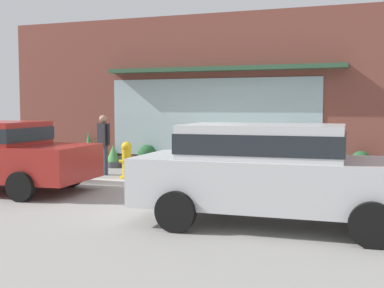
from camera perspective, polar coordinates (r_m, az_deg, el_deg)
name	(u,v)px	position (r m, az deg, el deg)	size (l,w,h in m)	color
ground_plane	(186,188)	(11.56, -0.66, -5.04)	(60.00, 60.00, 0.00)	gray
curb_strip	(183,187)	(11.36, -1.01, -4.89)	(14.00, 0.24, 0.12)	#B2B2AD
storefront	(224,94)	(14.44, 3.69, 5.68)	(14.00, 0.81, 4.53)	brown
fire_hydrant	(127,160)	(13.12, -7.49, -1.80)	(0.42, 0.39, 0.96)	gold
pedestrian_with_handbag	(103,140)	(13.83, -10.16, 0.40)	(0.62, 0.30, 1.64)	#333847
parked_car_silver	(272,168)	(7.96, 9.17, -2.78)	(4.52, 2.05, 1.60)	silver
potted_plant_doorstep	(235,157)	(14.05, 4.93, -1.52)	(0.72, 0.72, 0.85)	#33473D
potted_plant_window_left	(113,157)	(15.54, -9.00, -1.44)	(0.49, 0.49, 0.69)	#4C4C51
potted_plant_low_front	(147,156)	(14.90, -5.17, -1.37)	(0.56, 0.56, 0.74)	#B7B2A3
potted_plant_window_right	(89,150)	(15.95, -11.73, -0.69)	(0.33, 0.33, 1.07)	#B7B2A3
potted_plant_near_hydrant	(361,164)	(13.48, 18.76, -2.21)	(0.52, 0.52, 0.74)	#B7B2A3
potted_plant_window_center	(204,157)	(14.40, 1.35, -1.55)	(0.48, 0.48, 0.73)	#33473D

